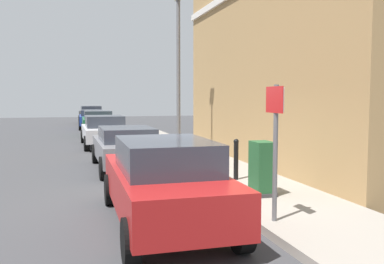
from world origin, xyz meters
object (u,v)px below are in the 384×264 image
object	(u,v)px
car_green	(98,122)
car_red	(164,181)
utility_cabinet	(262,170)
car_blue	(92,119)
bollard_near_cabinet	(236,158)
car_black	(91,114)
lamppost	(178,67)
car_silver	(104,130)
car_grey	(126,147)
street_sign	(275,132)

from	to	relation	value
car_green	car_red	bearing A→B (deg)	-179.20
car_red	utility_cabinet	bearing A→B (deg)	-65.52
car_blue	bollard_near_cabinet	size ratio (longest dim) A/B	4.10
car_black	lamppost	distance (m)	21.75
car_green	car_blue	distance (m)	5.36
car_blue	car_black	world-z (taller)	car_black
car_silver	car_black	bearing A→B (deg)	-1.39
car_silver	car_green	world-z (taller)	car_green
car_red	car_green	bearing A→B (deg)	0.54
car_blue	car_silver	bearing A→B (deg)	-178.53
car_red	car_blue	size ratio (longest dim) A/B	1.03
car_red	car_black	world-z (taller)	car_red
car_black	bollard_near_cabinet	size ratio (longest dim) A/B	4.19
utility_cabinet	car_blue	bearing A→B (deg)	96.26
car_black	car_blue	bearing A→B (deg)	176.99
bollard_near_cabinet	lamppost	size ratio (longest dim) A/B	0.18
car_green	lamppost	distance (m)	10.87
car_blue	car_grey	bearing A→B (deg)	-178.01
car_red	bollard_near_cabinet	world-z (taller)	car_red
car_red	car_blue	distance (m)	23.46
street_sign	lamppost	size ratio (longest dim) A/B	0.40
car_red	utility_cabinet	distance (m)	2.59
car_grey	car_blue	xyz separation A→B (m)	(-0.19, 17.51, 0.01)
utility_cabinet	car_black	bearing A→B (deg)	94.55
car_silver	lamppost	size ratio (longest dim) A/B	0.78
bollard_near_cabinet	car_black	bearing A→B (deg)	95.05
utility_cabinet	lamppost	bearing A→B (deg)	91.15
street_sign	utility_cabinet	bearing A→B (deg)	70.69
car_grey	bollard_near_cabinet	xyz separation A→B (m)	(2.36, -3.17, -0.00)
car_silver	utility_cabinet	distance (m)	11.65
car_red	car_black	bearing A→B (deg)	0.26
car_red	car_green	size ratio (longest dim) A/B	1.11
utility_cabinet	bollard_near_cabinet	size ratio (longest dim) A/B	1.11
car_green	utility_cabinet	world-z (taller)	car_green
car_silver	bollard_near_cabinet	size ratio (longest dim) A/B	4.28
car_red	car_grey	xyz separation A→B (m)	(0.10, 5.94, -0.08)
car_silver	utility_cabinet	size ratio (longest dim) A/B	3.87
car_blue	car_black	xyz separation A→B (m)	(0.21, 5.82, 0.05)
car_green	street_sign	world-z (taller)	street_sign
bollard_near_cabinet	street_sign	world-z (taller)	street_sign
car_blue	lamppost	bearing A→B (deg)	-170.22
car_blue	lamppost	size ratio (longest dim) A/B	0.74
car_green	lamppost	bearing A→B (deg)	-167.00
street_sign	car_grey	bearing A→B (deg)	103.68
street_sign	car_red	bearing A→B (deg)	156.36
street_sign	lamppost	world-z (taller)	lamppost
car_green	bollard_near_cabinet	size ratio (longest dim) A/B	3.81
car_silver	car_black	xyz separation A→B (m)	(0.19, 16.84, 0.05)
car_grey	bollard_near_cabinet	bearing A→B (deg)	-143.96
car_blue	lamppost	world-z (taller)	lamppost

